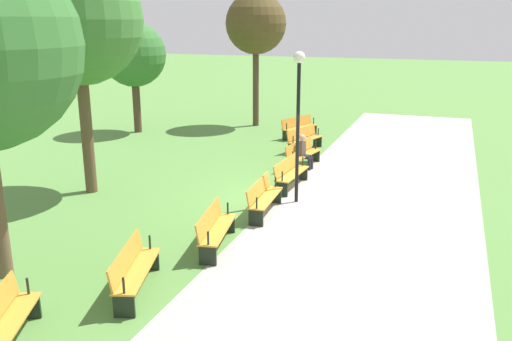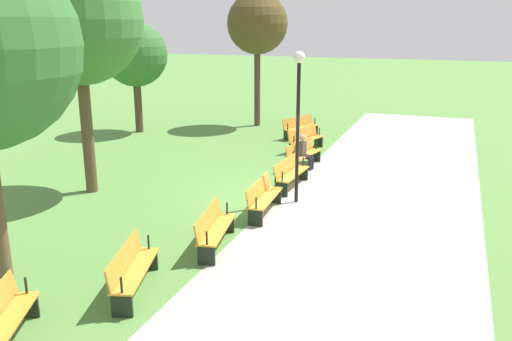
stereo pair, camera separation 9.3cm
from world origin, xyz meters
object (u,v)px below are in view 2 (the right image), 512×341
Objects in this scene: person_seated at (304,151)px; bench_4 at (263,196)px; bench_3 at (290,172)px; tree_0 at (135,55)px; bench_7 at (0,322)px; bench_6 at (132,268)px; lamp_post at (298,100)px; tree_2 at (257,24)px; bench_5 at (214,227)px; bench_0 at (300,127)px; tree_3 at (78,21)px; bench_1 at (305,139)px; bench_2 at (303,154)px.

bench_4 is at bearing 12.56° from person_seated.
bench_3 is at bearing 15.00° from person_seated.
bench_7 is at bearing 25.29° from tree_0.
bench_6 is 15.65m from tree_0.
lamp_post is at bearing 53.88° from tree_0.
bench_5 is at bearing 16.55° from tree_2.
bench_0 is 11.22m from tree_3.
bench_0 is 16.76m from bench_7.
bench_3 is (7.15, 1.74, 0.00)m from bench_0.
bench_1 is 0.48× the size of lamp_post.
bench_0 and bench_1 have the same top height.
person_seated is (-2.24, -0.18, 0.16)m from bench_3.
bench_7 is at bearing 13.79° from bench_1.
lamp_post is at bearing 22.33° from person_seated.
bench_3 is 1.00× the size of bench_4.
bench_5 is at bearing 0.02° from bench_3.
bench_6 is 0.48× the size of lamp_post.
person_seated is (-4.71, -0.18, 0.16)m from bench_4.
bench_1 is 12.15m from bench_6.
bench_5 is at bearing 138.80° from bench_7.
bench_5 is 2.46m from bench_6.
bench_5 is (4.91, -0.29, 0.00)m from bench_3.
bench_1 is at bearing -155.99° from bench_2.
tree_0 is at bearing -135.80° from bench_4.
tree_3 reaches higher than tree_0.
bench_1 is 2.69m from person_seated.
bench_0 is 12.15m from bench_5.
bench_0 is at bearing 101.03° from tree_0.
bench_6 is (2.39, -0.58, 0.00)m from bench_5.
bench_0 is 0.47× the size of lamp_post.
bench_5 is 7.16m from person_seated.
person_seated is at bearing 32.15° from bench_1.
tree_2 is (-18.69, -2.71, 4.29)m from bench_7.
tree_0 is 0.73× the size of tree_3.
lamp_post is at bearing 39.42° from bench_0.
tree_3 reaches higher than bench_3.
bench_5 is 0.32× the size of tree_2.
bench_4 is 2.76m from lamp_post.
tree_2 is at bearing 164.16° from bench_7.
bench_0 is 7.97m from tree_0.
bench_1 is 0.32× the size of tree_2.
bench_6 is at bearing 6.91° from bench_2.
bench_6 is at bearing 12.31° from tree_2.
bench_1 is 2.46m from bench_2.
bench_0 and bench_4 have the same top height.
lamp_post is at bearing 25.91° from tree_2.
tree_0 reaches higher than bench_6.
bench_1 is 1.01× the size of bench_3.
tree_3 is (-0.03, -5.47, 4.47)m from bench_4.
bench_1 is (2.31, 0.86, 0.00)m from bench_0.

